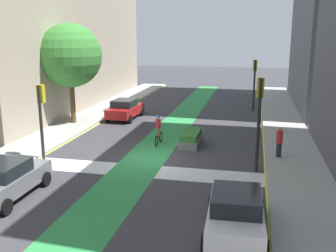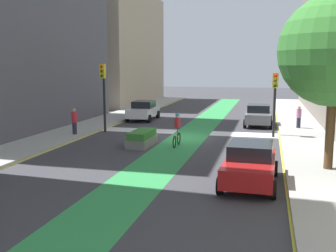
# 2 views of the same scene
# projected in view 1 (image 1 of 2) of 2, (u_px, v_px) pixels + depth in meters

# --- Properties ---
(ground_plane) EXTENTS (120.00, 120.00, 0.00)m
(ground_plane) POSITION_uv_depth(u_px,v_px,m) (152.00, 158.00, 21.30)
(ground_plane) COLOR #38383D
(bike_lane_paint) EXTENTS (2.40, 60.00, 0.01)m
(bike_lane_paint) POSITION_uv_depth(u_px,v_px,m) (146.00, 158.00, 21.37)
(bike_lane_paint) COLOR #2D8C47
(bike_lane_paint) RESTS_ON ground_plane
(crosswalk_band) EXTENTS (12.00, 1.80, 0.01)m
(crosswalk_band) POSITION_uv_depth(u_px,v_px,m) (142.00, 171.00, 19.40)
(crosswalk_band) COLOR silver
(crosswalk_band) RESTS_ON ground_plane
(sidewalk_left) EXTENTS (3.00, 60.00, 0.15)m
(sidewalk_left) POSITION_uv_depth(u_px,v_px,m) (28.00, 149.00, 22.84)
(sidewalk_left) COLOR #9E9E99
(sidewalk_left) RESTS_ON ground_plane
(curb_stripe_left) EXTENTS (0.16, 60.00, 0.01)m
(curb_stripe_left) POSITION_uv_depth(u_px,v_px,m) (51.00, 151.00, 22.55)
(curb_stripe_left) COLOR yellow
(curb_stripe_left) RESTS_ON ground_plane
(sidewalk_right) EXTENTS (3.00, 60.00, 0.15)m
(sidewalk_right) POSITION_uv_depth(u_px,v_px,m) (296.00, 167.00, 19.72)
(sidewalk_right) COLOR #9E9E99
(sidewalk_right) RESTS_ON ground_plane
(curb_stripe_right) EXTENTS (0.16, 60.00, 0.01)m
(curb_stripe_right) POSITION_uv_depth(u_px,v_px,m) (266.00, 166.00, 20.04)
(curb_stripe_right) COLOR yellow
(curb_stripe_right) RESTS_ON ground_plane
(traffic_signal_near_right) EXTENTS (0.35, 0.52, 4.58)m
(traffic_signal_near_right) POSITION_uv_depth(u_px,v_px,m) (259.00, 107.00, 18.74)
(traffic_signal_near_right) COLOR black
(traffic_signal_near_right) RESTS_ON ground_plane
(traffic_signal_near_left) EXTENTS (0.35, 0.52, 4.03)m
(traffic_signal_near_left) POSITION_uv_depth(u_px,v_px,m) (41.00, 108.00, 20.47)
(traffic_signal_near_left) COLOR black
(traffic_signal_near_left) RESTS_ON ground_plane
(traffic_signal_far_right) EXTENTS (0.35, 0.52, 4.40)m
(traffic_signal_far_right) POSITION_uv_depth(u_px,v_px,m) (255.00, 75.00, 33.82)
(traffic_signal_far_right) COLOR black
(traffic_signal_far_right) RESTS_ON ground_plane
(car_white_right_near) EXTENTS (2.14, 4.26, 1.57)m
(car_white_right_near) POSITION_uv_depth(u_px,v_px,m) (236.00, 212.00, 13.15)
(car_white_right_near) COLOR silver
(car_white_right_near) RESTS_ON ground_plane
(car_red_left_far) EXTENTS (2.13, 4.26, 1.57)m
(car_red_left_far) POSITION_uv_depth(u_px,v_px,m) (125.00, 109.00, 30.91)
(car_red_left_far) COLOR #A51919
(car_red_left_far) RESTS_ON ground_plane
(car_grey_left_near) EXTENTS (2.05, 4.21, 1.57)m
(car_grey_left_near) POSITION_uv_depth(u_px,v_px,m) (6.00, 179.00, 16.04)
(car_grey_left_near) COLOR slate
(car_grey_left_near) RESTS_ON ground_plane
(cyclist_in_lane) EXTENTS (0.32, 1.73, 1.86)m
(cyclist_in_lane) POSITION_uv_depth(u_px,v_px,m) (158.00, 129.00, 23.74)
(cyclist_in_lane) COLOR black
(cyclist_in_lane) RESTS_ON ground_plane
(pedestrian_sidewalk_right_a) EXTENTS (0.34, 0.34, 1.64)m
(pedestrian_sidewalk_right_a) POSITION_uv_depth(u_px,v_px,m) (279.00, 142.00, 20.94)
(pedestrian_sidewalk_right_a) COLOR #262638
(pedestrian_sidewalk_right_a) RESTS_ON sidewalk_right
(street_tree_near) EXTENTS (4.58, 4.58, 7.21)m
(street_tree_near) POSITION_uv_depth(u_px,v_px,m) (70.00, 56.00, 28.08)
(street_tree_near) COLOR brown
(street_tree_near) RESTS_ON sidewalk_left
(median_planter) EXTENTS (1.11, 2.72, 0.85)m
(median_planter) POSITION_uv_depth(u_px,v_px,m) (191.00, 138.00, 23.80)
(median_planter) COLOR slate
(median_planter) RESTS_ON ground_plane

